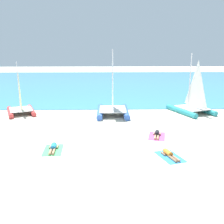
# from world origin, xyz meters

# --- Properties ---
(ground_plane) EXTENTS (120.00, 120.00, 0.00)m
(ground_plane) POSITION_xyz_m (0.00, 10.00, 0.00)
(ground_plane) COLOR beige
(ocean_water) EXTENTS (120.00, 40.00, 0.05)m
(ocean_water) POSITION_xyz_m (0.00, 30.55, 0.03)
(ocean_water) COLOR teal
(ocean_water) RESTS_ON ground
(sailboat_blue) EXTENTS (2.86, 4.46, 5.80)m
(sailboat_blue) POSITION_xyz_m (0.17, 8.56, 0.86)
(sailboat_blue) COLOR blue
(sailboat_blue) RESTS_ON ground
(sailboat_red) EXTENTS (3.50, 4.22, 4.72)m
(sailboat_red) POSITION_xyz_m (-8.28, 9.18, 0.70)
(sailboat_red) COLOR #CC3838
(sailboat_red) RESTS_ON ground
(sailboat_teal) EXTENTS (3.99, 4.86, 5.46)m
(sailboat_teal) POSITION_xyz_m (7.56, 9.15, 0.81)
(sailboat_teal) COLOR teal
(sailboat_teal) RESTS_ON ground
(towel_left) EXTENTS (1.20, 1.96, 0.01)m
(towel_left) POSITION_xyz_m (-3.64, 0.19, 0.01)
(towel_left) COLOR #4CB266
(towel_left) RESTS_ON ground
(sunbather_left) EXTENTS (0.56, 1.57, 0.30)m
(sunbather_left) POSITION_xyz_m (-3.64, 0.26, 0.13)
(sunbather_left) COLOR #268CCC
(sunbather_left) RESTS_ON towel_left
(towel_middle) EXTENTS (1.51, 2.10, 0.01)m
(towel_middle) POSITION_xyz_m (3.04, 2.53, 0.01)
(towel_middle) COLOR #D84C99
(towel_middle) RESTS_ON ground
(sunbather_middle) EXTENTS (0.74, 1.56, 0.30)m
(sunbather_middle) POSITION_xyz_m (3.05, 2.60, 0.13)
(sunbather_middle) COLOR black
(sunbather_middle) RESTS_ON towel_middle
(towel_right) EXTENTS (1.61, 2.14, 0.01)m
(towel_right) POSITION_xyz_m (3.09, -0.97, 0.01)
(towel_right) COLOR #338CD8
(towel_right) RESTS_ON ground
(sunbather_right) EXTENTS (0.83, 1.54, 0.30)m
(sunbather_right) POSITION_xyz_m (3.08, -0.91, 0.13)
(sunbather_right) COLOR orange
(sunbather_right) RESTS_ON towel_right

